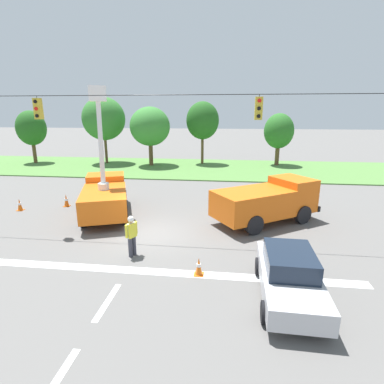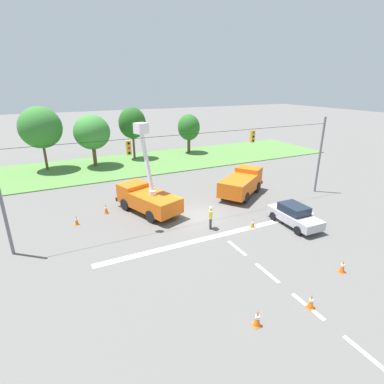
% 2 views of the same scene
% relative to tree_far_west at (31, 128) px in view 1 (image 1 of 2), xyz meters
% --- Properties ---
extents(ground_plane, '(200.00, 200.00, 0.00)m').
position_rel_tree_far_west_xyz_m(ground_plane, '(18.90, -19.10, -4.09)').
color(ground_plane, '#605E5B').
extents(grass_verge, '(56.00, 12.00, 0.10)m').
position_rel_tree_far_west_xyz_m(grass_verge, '(18.90, -1.10, -4.04)').
color(grass_verge, '#517F3D').
rests_on(grass_verge, ground).
extents(lane_markings, '(17.60, 15.25, 0.01)m').
position_rel_tree_far_west_xyz_m(lane_markings, '(18.90, -24.22, -4.08)').
color(lane_markings, silver).
rests_on(lane_markings, ground).
extents(signal_gantry, '(26.20, 0.33, 7.20)m').
position_rel_tree_far_west_xyz_m(signal_gantry, '(18.87, -19.10, 0.16)').
color(signal_gantry, slate).
rests_on(signal_gantry, ground).
extents(tree_far_west, '(3.32, 3.18, 6.09)m').
position_rel_tree_far_west_xyz_m(tree_far_west, '(0.00, 0.00, 0.00)').
color(tree_far_west, brown).
rests_on(tree_far_west, ground).
extents(tree_west, '(4.82, 4.67, 7.57)m').
position_rel_tree_far_west_xyz_m(tree_west, '(8.46, 0.80, 1.07)').
color(tree_west, brown).
rests_on(tree_west, ground).
extents(tree_centre, '(4.35, 4.62, 6.48)m').
position_rel_tree_far_west_xyz_m(tree_centre, '(14.04, -0.09, 0.27)').
color(tree_centre, brown).
rests_on(tree_centre, ground).
extents(tree_east, '(3.67, 3.21, 7.06)m').
position_rel_tree_far_west_xyz_m(tree_east, '(19.65, 1.74, 0.86)').
color(tree_east, brown).
rests_on(tree_east, ground).
extents(tree_far_east, '(3.22, 3.41, 5.78)m').
position_rel_tree_far_west_xyz_m(tree_far_east, '(28.08, 1.70, -0.24)').
color(tree_far_east, brown).
rests_on(tree_far_east, ground).
extents(utility_truck_bucket_lift, '(4.28, 6.45, 7.25)m').
position_rel_tree_far_west_xyz_m(utility_truck_bucket_lift, '(15.54, -16.61, -2.75)').
color(utility_truck_bucket_lift, orange).
rests_on(utility_truck_bucket_lift, ground).
extents(utility_truck_support_near, '(6.17, 5.26, 2.30)m').
position_rel_tree_far_west_xyz_m(utility_truck_support_near, '(24.78, -16.74, -2.86)').
color(utility_truck_support_near, orange).
rests_on(utility_truck_support_near, ground).
extents(sedan_silver, '(2.01, 4.34, 1.56)m').
position_rel_tree_far_west_xyz_m(sedan_silver, '(24.66, -23.75, -3.30)').
color(sedan_silver, '#B7B7BC').
rests_on(sedan_silver, ground).
extents(road_worker, '(0.40, 0.59, 1.77)m').
position_rel_tree_far_west_xyz_m(road_worker, '(18.71, -21.55, -3.09)').
color(road_worker, '#383842').
rests_on(road_worker, ground).
extents(traffic_cone_mid_left, '(0.36, 0.36, 0.79)m').
position_rel_tree_far_west_xyz_m(traffic_cone_mid_left, '(12.37, -15.39, -3.69)').
color(traffic_cone_mid_left, orange).
rests_on(traffic_cone_mid_left, ground).
extents(traffic_cone_near_bucket, '(0.36, 0.36, 0.68)m').
position_rel_tree_far_west_xyz_m(traffic_cone_near_bucket, '(21.64, -22.75, -3.75)').
color(traffic_cone_near_bucket, orange).
rests_on(traffic_cone_near_bucket, ground).
extents(traffic_cone_lane_edge_a, '(0.36, 0.36, 0.74)m').
position_rel_tree_far_west_xyz_m(traffic_cone_lane_edge_a, '(9.95, -16.52, -3.72)').
color(traffic_cone_lane_edge_a, orange).
rests_on(traffic_cone_lane_edge_a, ground).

